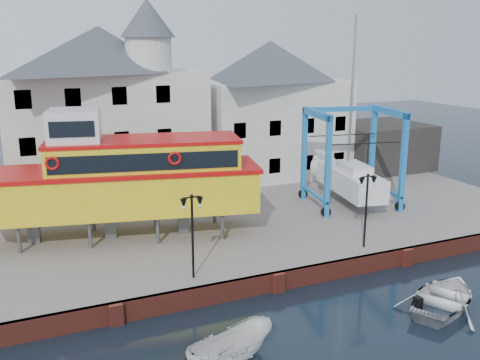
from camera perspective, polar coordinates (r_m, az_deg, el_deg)
name	(u,v)px	position (r m, az deg, el deg)	size (l,w,h in m)	color
ground	(278,292)	(27.27, 4.06, -11.79)	(140.00, 140.00, 0.00)	#16252C
hardstanding	(203,218)	(36.45, -3.97, -4.05)	(44.00, 22.00, 1.00)	slate
quay_wall	(277,282)	(27.14, 3.97, -10.75)	(44.00, 0.47, 1.00)	maroon
building_white_main	(105,109)	(40.81, -14.22, 7.39)	(14.00, 8.30, 14.00)	beige
building_white_right	(270,109)	(45.81, 3.18, 7.59)	(12.00, 8.00, 11.20)	beige
shed_dark	(378,146)	(50.03, 14.48, 3.56)	(8.00, 7.00, 4.00)	#262522
lamp_post_left	(192,215)	(25.26, -5.14, -3.76)	(1.12, 0.32, 4.20)	black
lamp_post_right	(367,192)	(29.80, 13.40, -1.26)	(1.12, 0.32, 4.20)	black
tour_boat	(108,179)	(31.25, -13.87, 0.14)	(17.76, 7.69, 7.52)	#59595E
travel_lift	(346,172)	(38.56, 11.25, 0.83)	(6.73, 8.76, 12.85)	#135DAF
motorboat_b	(444,306)	(27.64, 20.91, -12.40)	(3.67, 5.13, 1.06)	silver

